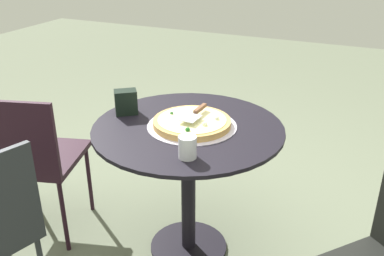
# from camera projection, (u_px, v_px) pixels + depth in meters

# --- Properties ---
(ground_plane) EXTENTS (10.00, 10.00, 0.00)m
(ground_plane) POSITION_uv_depth(u_px,v_px,m) (189.00, 247.00, 2.34)
(ground_plane) COLOR #666E59
(patio_table) EXTENTS (0.91, 0.91, 0.73)m
(patio_table) POSITION_uv_depth(u_px,v_px,m) (188.00, 157.00, 2.10)
(patio_table) COLOR black
(patio_table) RESTS_ON ground
(pizza_on_tray) EXTENTS (0.43, 0.43, 0.05)m
(pizza_on_tray) POSITION_uv_depth(u_px,v_px,m) (192.00, 123.00, 2.03)
(pizza_on_tray) COLOR silver
(pizza_on_tray) RESTS_ON patio_table
(pizza_server) EXTENTS (0.21, 0.09, 0.02)m
(pizza_server) POSITION_uv_depth(u_px,v_px,m) (195.00, 113.00, 2.03)
(pizza_server) COLOR silver
(pizza_server) RESTS_ON pizza_on_tray
(drinking_cup) EXTENTS (0.08, 0.08, 0.09)m
(drinking_cup) POSITION_uv_depth(u_px,v_px,m) (187.00, 147.00, 1.74)
(drinking_cup) COLOR white
(drinking_cup) RESTS_ON patio_table
(napkin_dispenser) EXTENTS (0.13, 0.13, 0.12)m
(napkin_dispenser) POSITION_uv_depth(u_px,v_px,m) (126.00, 102.00, 2.15)
(napkin_dispenser) COLOR black
(napkin_dispenser) RESTS_ON patio_table
(patio_chair_far) EXTENTS (0.54, 0.54, 0.86)m
(patio_chair_far) POSITION_uv_depth(u_px,v_px,m) (31.00, 155.00, 2.23)
(patio_chair_far) COLOR black
(patio_chair_far) RESTS_ON ground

